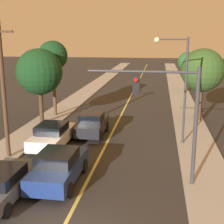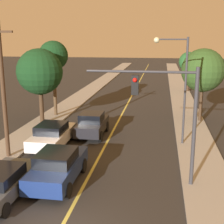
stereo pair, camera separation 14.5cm
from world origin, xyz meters
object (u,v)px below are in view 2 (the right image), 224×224
(streetlamp_right, at_px, (177,76))
(car_outer_lane_front, at_px, (0,183))
(traffic_signal_mast, at_px, (168,105))
(utility_pole_left, at_px, (3,89))
(car_near_lane_second, at_px, (92,124))
(tree_right_near, at_px, (203,70))
(tree_right_far, at_px, (189,62))
(tree_left_far, at_px, (40,72))
(car_near_lane_front, at_px, (58,166))
(car_outer_lane_second, at_px, (53,135))
(tree_left_near, at_px, (53,56))

(streetlamp_right, bearing_deg, car_outer_lane_front, -132.88)
(traffic_signal_mast, distance_m, streetlamp_right, 6.01)
(traffic_signal_mast, xyz_separation_m, utility_pole_left, (-9.04, 1.99, 0.20))
(car_near_lane_second, bearing_deg, tree_right_near, 32.71)
(car_outer_lane_front, distance_m, utility_pole_left, 5.91)
(car_near_lane_second, height_order, tree_right_far, tree_right_far)
(car_outer_lane_front, bearing_deg, tree_left_far, 102.67)
(streetlamp_right, xyz_separation_m, tree_left_far, (-10.41, 3.24, -0.28))
(tree_right_far, bearing_deg, tree_left_far, -125.54)
(car_near_lane_front, xyz_separation_m, streetlamp_right, (5.76, 6.61, 3.69))
(traffic_signal_mast, relative_size, tree_right_near, 0.93)
(car_outer_lane_front, relative_size, traffic_signal_mast, 0.86)
(traffic_signal_mast, bearing_deg, car_outer_lane_second, 148.85)
(car_outer_lane_front, bearing_deg, streetlamp_right, 47.12)
(car_near_lane_front, distance_m, tree_left_far, 11.41)
(car_near_lane_front, relative_size, car_near_lane_second, 1.12)
(streetlamp_right, bearing_deg, car_near_lane_front, -131.07)
(car_outer_lane_second, relative_size, tree_right_near, 0.77)
(tree_left_far, bearing_deg, car_outer_lane_second, -61.71)
(tree_left_near, relative_size, tree_right_near, 1.10)
(car_near_lane_second, bearing_deg, tree_right_far, 68.06)
(streetlamp_right, height_order, tree_right_far, streetlamp_right)
(tree_right_far, bearing_deg, streetlamp_right, -96.40)
(tree_left_far, bearing_deg, car_near_lane_second, -26.17)
(traffic_signal_mast, bearing_deg, streetlamp_right, 83.64)
(streetlamp_right, bearing_deg, car_near_lane_second, 170.65)
(car_near_lane_second, height_order, car_outer_lane_second, car_near_lane_second)
(car_outer_lane_front, xyz_separation_m, streetlamp_right, (7.80, 8.40, 3.83))
(car_near_lane_second, relative_size, utility_pole_left, 0.52)
(tree_right_near, relative_size, tree_right_far, 1.19)
(car_outer_lane_front, xyz_separation_m, tree_left_near, (-2.47, 14.50, 4.58))
(traffic_signal_mast, bearing_deg, tree_right_near, 76.16)
(car_near_lane_front, relative_size, car_outer_lane_front, 0.95)
(car_outer_lane_second, bearing_deg, streetlamp_right, 11.75)
(car_outer_lane_front, relative_size, streetlamp_right, 0.70)
(streetlamp_right, bearing_deg, tree_left_near, 149.26)
(car_outer_lane_front, height_order, tree_right_far, tree_right_far)
(streetlamp_right, distance_m, tree_right_near, 6.56)
(car_near_lane_second, relative_size, tree_left_near, 0.62)
(car_outer_lane_front, distance_m, tree_left_far, 12.44)
(car_near_lane_front, distance_m, car_near_lane_second, 7.56)
(car_near_lane_second, bearing_deg, car_near_lane_front, -90.00)
(car_near_lane_front, xyz_separation_m, tree_right_near, (8.07, 12.74, 3.44))
(tree_left_near, relative_size, tree_right_far, 1.31)
(streetlamp_right, relative_size, tree_right_near, 1.15)
(car_outer_lane_second, bearing_deg, car_near_lane_second, 51.57)
(car_outer_lane_front, bearing_deg, tree_left_near, 99.66)
(car_near_lane_front, height_order, streetlamp_right, streetlamp_right)
(car_near_lane_front, bearing_deg, car_near_lane_second, 90.00)
(car_outer_lane_second, relative_size, tree_left_near, 0.70)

